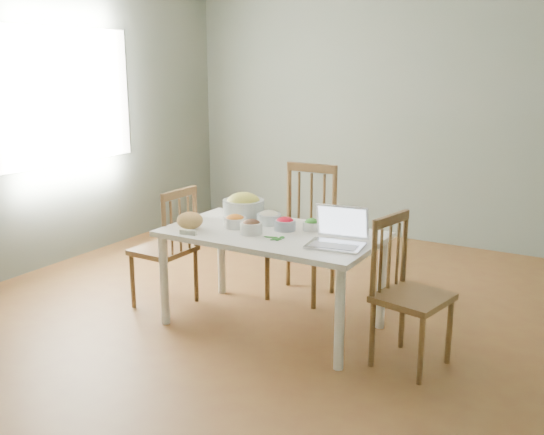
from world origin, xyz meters
The scene contains 19 objects.
floor centered at (0.00, 0.00, 0.00)m, with size 5.00×5.00×0.00m, color brown.
wall_back centered at (0.00, 2.50, 1.35)m, with size 5.00×0.00×2.70m, color slate.
wall_left centered at (-2.50, 0.00, 1.35)m, with size 0.00×5.00×2.70m, color slate.
window_left centered at (-2.48, 0.30, 1.50)m, with size 0.04×1.60×1.20m, color white.
dining_table centered at (-0.08, -0.13, 0.34)m, with size 1.46×0.82×0.68m, color white, non-canonical shape.
chair_far centered at (-0.17, 0.47, 0.52)m, with size 0.46×0.43×1.03m, color brown, non-canonical shape.
chair_left centered at (-0.98, -0.20, 0.46)m, with size 0.40×0.38×0.91m, color brown, non-canonical shape.
chair_right centered at (0.94, -0.21, 0.46)m, with size 0.41×0.39×0.92m, color brown, non-canonical shape.
bread_boule centered at (-0.61, -0.35, 0.74)m, with size 0.18×0.18×0.12m, color tan.
butter_stick centered at (-0.52, -0.47, 0.70)m, with size 0.12×0.03×0.03m, color beige.
bowl_squash centered at (-0.47, 0.12, 0.77)m, with size 0.31×0.31×0.18m, color gold, non-canonical shape.
bowl_carrot centered at (-0.36, -0.16, 0.73)m, with size 0.16×0.16×0.09m, color orange, non-canonical shape.
bowl_onion centered at (-0.21, 0.04, 0.73)m, with size 0.17×0.17×0.09m, color beige, non-canonical shape.
bowl_mushroom centered at (-0.17, -0.24, 0.73)m, with size 0.15×0.15×0.10m, color black, non-canonical shape.
bowl_redpep centered at (-0.03, -0.05, 0.73)m, with size 0.15×0.15×0.09m, color #C20119, non-canonical shape.
bowl_broccoli centered at (0.14, 0.04, 0.72)m, with size 0.12×0.12×0.08m, color #285E1C, non-canonical shape.
flatbread centered at (0.20, 0.16, 0.69)m, with size 0.22×0.22×0.02m, color #D5B68A.
basil_bunch centered at (0.01, -0.26, 0.69)m, with size 0.17×0.17×0.02m, color #164F13, non-canonical shape.
laptop centered at (0.44, -0.23, 0.80)m, with size 0.34×0.30×0.24m, color silver, non-canonical shape.
Camera 1 is at (1.97, -3.63, 1.80)m, focal length 41.06 mm.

